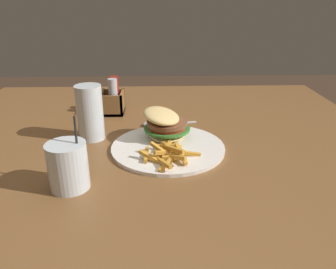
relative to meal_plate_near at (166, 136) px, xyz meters
The scene contains 6 objects.
dining_table 0.11m from the meal_plate_near, 116.51° to the left, with size 1.34×1.41×0.72m.
meal_plate_near is the anchor object (origin of this frame).
beer_glass 0.23m from the meal_plate_near, 76.12° to the left, with size 0.08×0.08×0.16m.
juice_glass 0.31m from the meal_plate_near, 134.59° to the left, with size 0.09×0.09×0.17m.
spoon 0.16m from the meal_plate_near, 13.87° to the left, with size 0.06×0.18×0.02m.
condiment_caddy 0.34m from the meal_plate_near, 32.83° to the left, with size 0.10×0.08×0.13m.
Camera 1 is at (-0.84, -0.01, 1.12)m, focal length 35.00 mm.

